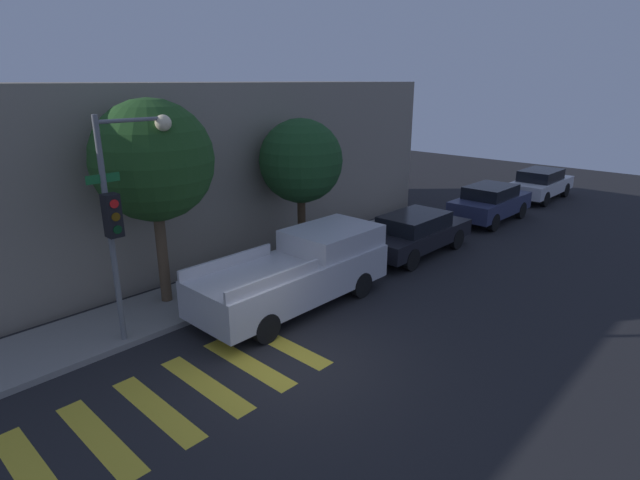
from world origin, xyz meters
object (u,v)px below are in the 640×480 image
(pickup_truck, at_px, (300,270))
(tree_near_corner, at_px, (153,161))
(sedan_far_end, at_px, (540,184))
(tree_midblock, at_px, (301,161))
(sedan_middle, at_px, (490,202))
(traffic_light_pole, at_px, (124,197))
(sedan_near_corner, at_px, (415,232))

(pickup_truck, xyz_separation_m, tree_near_corner, (-2.48, 2.53, 2.86))
(sedan_far_end, xyz_separation_m, tree_near_corner, (-19.25, 2.53, 3.02))
(tree_midblock, bearing_deg, sedan_middle, -16.37)
(sedan_far_end, distance_m, tree_near_corner, 19.65)
(pickup_truck, relative_size, tree_near_corner, 1.04)
(traffic_light_pole, xyz_separation_m, tree_near_corner, (1.42, 1.27, 0.46))
(sedan_near_corner, bearing_deg, traffic_light_pole, 172.30)
(pickup_truck, xyz_separation_m, sedan_far_end, (16.77, 0.00, -0.16))
(sedan_near_corner, distance_m, tree_midblock, 4.58)
(sedan_near_corner, relative_size, tree_midblock, 1.01)
(sedan_near_corner, bearing_deg, pickup_truck, -180.00)
(sedan_middle, xyz_separation_m, sedan_far_end, (5.57, -0.00, -0.02))
(traffic_light_pole, xyz_separation_m, tree_midblock, (6.47, 1.27, -0.12))
(traffic_light_pole, bearing_deg, sedan_far_end, -3.51)
(tree_midblock, bearing_deg, tree_near_corner, 180.00)
(sedan_far_end, bearing_deg, pickup_truck, -180.00)
(sedan_middle, relative_size, tree_near_corner, 0.81)
(sedan_far_end, relative_size, tree_midblock, 0.98)
(pickup_truck, height_order, sedan_near_corner, pickup_truck)
(traffic_light_pole, height_order, sedan_far_end, traffic_light_pole)
(traffic_light_pole, relative_size, sedan_far_end, 1.12)
(sedan_middle, bearing_deg, traffic_light_pole, 175.20)
(traffic_light_pole, height_order, sedan_near_corner, traffic_light_pole)
(pickup_truck, relative_size, sedan_middle, 1.29)
(pickup_truck, distance_m, tree_near_corner, 4.56)
(sedan_far_end, height_order, tree_near_corner, tree_near_corner)
(traffic_light_pole, height_order, sedan_middle, traffic_light_pole)
(sedan_middle, bearing_deg, tree_midblock, 163.63)
(sedan_near_corner, xyz_separation_m, sedan_far_end, (11.29, 0.00, 0.03))
(sedan_near_corner, height_order, sedan_middle, sedan_middle)
(tree_near_corner, relative_size, tree_midblock, 1.16)
(sedan_near_corner, relative_size, sedan_middle, 1.08)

